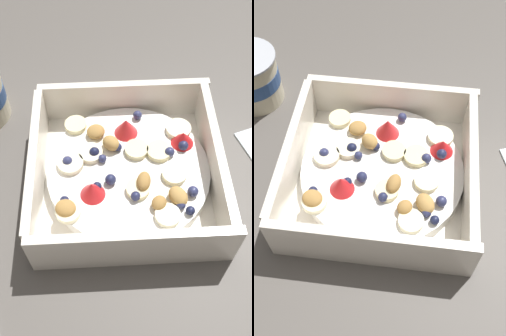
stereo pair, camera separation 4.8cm
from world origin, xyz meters
The scene contains 2 objects.
ground_plane centered at (0.00, 0.00, 0.00)m, with size 2.40×2.40×0.00m, color #56514C.
fruit_bowl centered at (0.00, 0.01, 0.02)m, with size 0.22×0.22×0.07m.
Camera 2 is at (0.03, -0.26, 0.43)m, focal length 43.49 mm.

